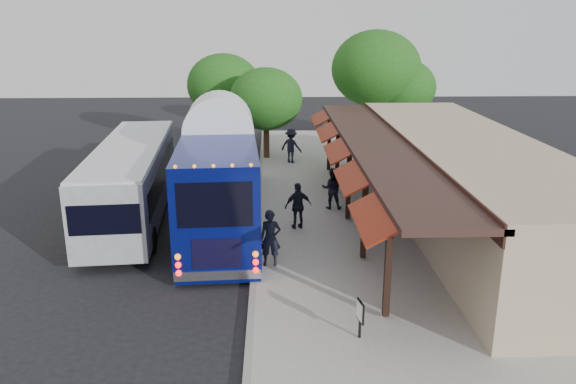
% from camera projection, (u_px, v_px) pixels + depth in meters
% --- Properties ---
extents(ground, '(90.00, 90.00, 0.00)m').
position_uv_depth(ground, '(253.00, 264.00, 19.32)').
color(ground, black).
rests_on(ground, ground).
extents(sidewalk, '(10.00, 40.00, 0.15)m').
position_uv_depth(sidewalk, '(377.00, 221.00, 23.27)').
color(sidewalk, '#9E9B93').
rests_on(sidewalk, ground).
extents(curb, '(0.20, 40.00, 0.16)m').
position_uv_depth(curb, '(257.00, 223.00, 23.13)').
color(curb, gray).
rests_on(curb, ground).
extents(station_shelter, '(8.15, 20.00, 3.60)m').
position_uv_depth(station_shelter, '(461.00, 180.00, 22.85)').
color(station_shelter, tan).
rests_on(station_shelter, ground).
extents(coach_bus, '(3.56, 13.21, 4.19)m').
position_uv_depth(coach_bus, '(221.00, 168.00, 23.10)').
color(coach_bus, '#070E57').
rests_on(coach_bus, ground).
extents(city_bus, '(3.51, 11.90, 3.15)m').
position_uv_depth(city_bus, '(132.00, 177.00, 23.57)').
color(city_bus, gray).
rests_on(city_bus, ground).
extents(ped_a, '(0.72, 0.49, 1.92)m').
position_uv_depth(ped_a, '(270.00, 238.00, 18.66)').
color(ped_a, black).
rests_on(ped_a, sidewalk).
extents(ped_b, '(0.96, 0.78, 1.83)m').
position_uv_depth(ped_b, '(332.00, 188.00, 24.42)').
color(ped_b, black).
rests_on(ped_b, sidewalk).
extents(ped_c, '(1.17, 0.73, 1.86)m').
position_uv_depth(ped_c, '(298.00, 206.00, 22.04)').
color(ped_c, black).
rests_on(ped_c, sidewalk).
extents(ped_d, '(1.47, 1.25, 1.98)m').
position_uv_depth(ped_d, '(291.00, 146.00, 32.43)').
color(ped_d, black).
rests_on(ped_d, sidewalk).
extents(sign_board, '(0.14, 0.47, 1.04)m').
position_uv_depth(sign_board, '(360.00, 313.00, 14.37)').
color(sign_board, black).
rests_on(sign_board, sidewalk).
extents(tree_left, '(4.30, 4.30, 5.51)m').
position_uv_depth(tree_left, '(266.00, 99.00, 32.94)').
color(tree_left, '#382314').
rests_on(tree_left, ground).
extents(tree_mid, '(5.91, 5.91, 7.57)m').
position_uv_depth(tree_mid, '(376.00, 69.00, 37.08)').
color(tree_mid, '#382314').
rests_on(tree_mid, ground).
extents(tree_right, '(4.46, 4.46, 5.71)m').
position_uv_depth(tree_right, '(402.00, 88.00, 37.48)').
color(tree_right, '#382314').
rests_on(tree_right, ground).
extents(tree_far, '(4.77, 4.77, 6.11)m').
position_uv_depth(tree_far, '(224.00, 85.00, 36.47)').
color(tree_far, '#382314').
rests_on(tree_far, ground).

